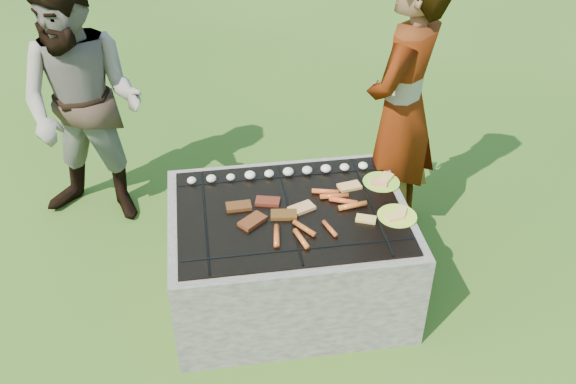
% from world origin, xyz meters
% --- Properties ---
extents(lawn, '(60.00, 60.00, 0.00)m').
position_xyz_m(lawn, '(0.00, 0.00, 0.00)').
color(lawn, '#204511').
rests_on(lawn, ground).
extents(fire_pit, '(1.30, 1.00, 0.62)m').
position_xyz_m(fire_pit, '(0.00, 0.00, 0.28)').
color(fire_pit, '#A69E93').
rests_on(fire_pit, ground).
extents(mushrooms, '(1.05, 0.06, 0.04)m').
position_xyz_m(mushrooms, '(0.01, 0.34, 0.63)').
color(mushrooms, beige).
rests_on(mushrooms, fire_pit).
extents(pork_slabs, '(0.37, 0.29, 0.02)m').
position_xyz_m(pork_slabs, '(-0.16, 0.00, 0.62)').
color(pork_slabs, brown).
rests_on(pork_slabs, fire_pit).
extents(sausages, '(0.55, 0.49, 0.03)m').
position_xyz_m(sausages, '(0.16, -0.07, 0.63)').
color(sausages, orange).
rests_on(sausages, fire_pit).
extents(bread_on_grate, '(0.46, 0.40, 0.02)m').
position_xyz_m(bread_on_grate, '(0.24, 0.03, 0.62)').
color(bread_on_grate, tan).
rests_on(bread_on_grate, fire_pit).
extents(plate_far, '(0.22, 0.22, 0.03)m').
position_xyz_m(plate_far, '(0.56, 0.19, 0.61)').
color(plate_far, '#D7FF3C').
rests_on(plate_far, fire_pit).
extents(plate_near, '(0.24, 0.24, 0.03)m').
position_xyz_m(plate_near, '(0.56, -0.13, 0.61)').
color(plate_near, '#F8FF3C').
rests_on(plate_near, fire_pit).
extents(cook, '(0.73, 0.76, 1.75)m').
position_xyz_m(cook, '(0.76, 0.52, 0.88)').
color(cook, gray).
rests_on(cook, ground).
extents(bystander, '(0.97, 0.86, 1.66)m').
position_xyz_m(bystander, '(-1.14, 0.95, 0.83)').
color(bystander, gray).
rests_on(bystander, ground).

